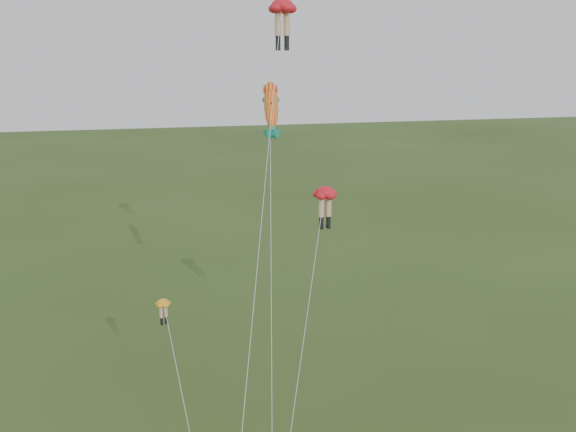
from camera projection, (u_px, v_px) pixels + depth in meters
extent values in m
ellipsoid|color=red|center=(282.00, 6.00, 36.85)|extent=(1.71, 1.71, 0.85)
cylinder|color=#DEA983|center=(278.00, 24.00, 37.04)|extent=(0.38, 0.38, 1.30)
cylinder|color=black|center=(278.00, 41.00, 37.28)|extent=(0.30, 0.30, 0.65)
cube|color=black|center=(278.00, 49.00, 37.39)|extent=(0.21, 0.38, 0.19)
cylinder|color=#DEA983|center=(287.00, 24.00, 37.16)|extent=(0.38, 0.38, 1.30)
cylinder|color=black|center=(287.00, 42.00, 37.40)|extent=(0.30, 0.30, 0.65)
cube|color=black|center=(287.00, 49.00, 37.51)|extent=(0.21, 0.38, 0.19)
cylinder|color=silver|center=(261.00, 225.00, 32.69)|extent=(5.39, 13.53, 23.09)
ellipsoid|color=red|center=(325.00, 192.00, 36.31)|extent=(1.60, 1.60, 0.72)
cylinder|color=#DEA983|center=(321.00, 207.00, 36.45)|extent=(0.32, 0.32, 1.11)
cylinder|color=black|center=(321.00, 221.00, 36.66)|extent=(0.25, 0.25, 0.55)
cube|color=black|center=(321.00, 227.00, 36.75)|extent=(0.22, 0.34, 0.16)
cylinder|color=#DEA983|center=(329.00, 207.00, 36.60)|extent=(0.32, 0.32, 1.11)
cylinder|color=black|center=(328.00, 221.00, 36.81)|extent=(0.25, 0.25, 0.55)
cube|color=black|center=(328.00, 227.00, 36.90)|extent=(0.22, 0.34, 0.16)
cylinder|color=silver|center=(305.00, 331.00, 32.57)|extent=(4.98, 10.01, 12.76)
ellipsoid|color=orange|center=(163.00, 303.00, 33.23)|extent=(1.01, 1.01, 0.41)
cylinder|color=#DEA983|center=(161.00, 312.00, 33.30)|extent=(0.18, 0.18, 0.63)
cylinder|color=black|center=(162.00, 320.00, 33.42)|extent=(0.14, 0.14, 0.31)
cube|color=black|center=(162.00, 324.00, 33.47)|extent=(0.15, 0.20, 0.09)
cylinder|color=#DEA983|center=(166.00, 311.00, 33.41)|extent=(0.18, 0.18, 0.63)
cylinder|color=black|center=(166.00, 319.00, 33.53)|extent=(0.14, 0.14, 0.31)
cube|color=black|center=(166.00, 323.00, 33.58)|extent=(0.15, 0.20, 0.09)
cylinder|color=silver|center=(186.00, 413.00, 29.80)|extent=(1.32, 9.58, 7.72)
ellipsoid|color=#F8A71F|center=(271.00, 105.00, 35.96)|extent=(1.29, 2.77, 3.04)
sphere|color=#F8A71F|center=(271.00, 105.00, 35.96)|extent=(1.08, 1.38, 1.26)
cone|color=#14886C|center=(271.00, 105.00, 35.96)|extent=(0.88, 1.31, 1.17)
cone|color=#14886C|center=(271.00, 105.00, 35.96)|extent=(0.88, 1.31, 1.17)
cone|color=#14886C|center=(271.00, 105.00, 35.96)|extent=(0.50, 0.73, 0.65)
cone|color=#14886C|center=(271.00, 105.00, 35.96)|extent=(0.50, 0.73, 0.65)
cone|color=red|center=(271.00, 105.00, 35.96)|extent=(0.53, 0.72, 0.66)
cylinder|color=silver|center=(272.00, 282.00, 33.09)|extent=(2.23, 10.20, 17.23)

